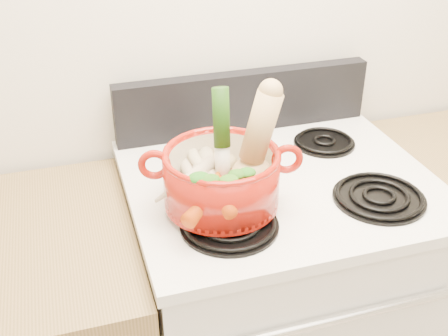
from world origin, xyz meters
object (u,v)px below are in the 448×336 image
object	(u,v)px
squash	(260,143)
leek	(223,138)
dutch_oven	(221,179)
stove_body	(273,317)

from	to	relation	value
squash	leek	size ratio (longest dim) A/B	0.99
dutch_oven	leek	bearing A→B (deg)	79.93
stove_body	dutch_oven	world-z (taller)	dutch_oven
stove_body	dutch_oven	xyz separation A→B (m)	(-0.19, -0.09, 0.57)
dutch_oven	leek	xyz separation A→B (m)	(0.01, 0.03, 0.09)
dutch_oven	squash	size ratio (longest dim) A/B	1.06
stove_body	squash	bearing A→B (deg)	-134.93
stove_body	dutch_oven	size ratio (longest dim) A/B	3.46
dutch_oven	leek	size ratio (longest dim) A/B	1.05
stove_body	dutch_oven	distance (m)	0.61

